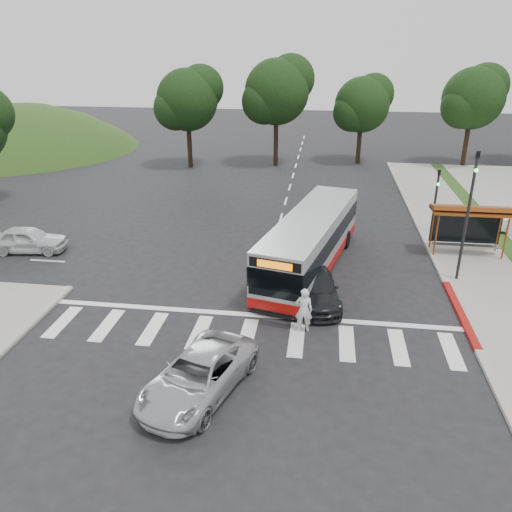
% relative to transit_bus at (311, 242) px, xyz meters
% --- Properties ---
extents(ground, '(140.00, 140.00, 0.00)m').
position_rel_transit_bus_xyz_m(ground, '(-2.26, -1.98, -1.47)').
color(ground, black).
rests_on(ground, ground).
extents(sidewalk_east, '(4.00, 40.00, 0.12)m').
position_rel_transit_bus_xyz_m(sidewalk_east, '(8.74, 6.02, -1.41)').
color(sidewalk_east, gray).
rests_on(sidewalk_east, ground).
extents(curb_east, '(0.30, 40.00, 0.15)m').
position_rel_transit_bus_xyz_m(curb_east, '(6.74, 6.02, -1.40)').
color(curb_east, '#9E9991').
rests_on(curb_east, ground).
extents(curb_east_red, '(0.32, 6.00, 0.15)m').
position_rel_transit_bus_xyz_m(curb_east_red, '(6.74, -3.98, -1.40)').
color(curb_east_red, maroon).
rests_on(curb_east_red, ground).
extents(hillside_nw, '(44.00, 44.00, 10.00)m').
position_rel_transit_bus_xyz_m(hillside_nw, '(-34.26, 28.02, -1.47)').
color(hillside_nw, '#203811').
rests_on(hillside_nw, ground).
extents(crosswalk_ladder, '(18.00, 2.60, 0.01)m').
position_rel_transit_bus_xyz_m(crosswalk_ladder, '(-2.26, -6.98, -1.47)').
color(crosswalk_ladder, silver).
rests_on(crosswalk_ladder, ground).
extents(bus_shelter, '(4.20, 1.60, 2.86)m').
position_rel_transit_bus_xyz_m(bus_shelter, '(8.54, 3.12, 0.88)').
color(bus_shelter, brown).
rests_on(bus_shelter, sidewalk_east).
extents(traffic_signal_ne_tall, '(0.18, 0.37, 6.50)m').
position_rel_transit_bus_xyz_m(traffic_signal_ne_tall, '(7.34, -0.49, 2.41)').
color(traffic_signal_ne_tall, black).
rests_on(traffic_signal_ne_tall, ground).
extents(traffic_signal_ne_short, '(0.18, 0.37, 4.00)m').
position_rel_transit_bus_xyz_m(traffic_signal_ne_short, '(7.34, 6.51, 1.01)').
color(traffic_signal_ne_short, black).
rests_on(traffic_signal_ne_short, ground).
extents(tree_ne_a, '(6.16, 5.74, 9.30)m').
position_rel_transit_bus_xyz_m(tree_ne_a, '(13.82, 26.08, 4.92)').
color(tree_ne_a, black).
rests_on(tree_ne_a, parking_lot).
extents(tree_north_a, '(6.60, 6.15, 10.17)m').
position_rel_transit_bus_xyz_m(tree_north_a, '(-4.18, 24.09, 5.45)').
color(tree_north_a, black).
rests_on(tree_north_a, ground).
extents(tree_north_b, '(5.72, 5.33, 8.43)m').
position_rel_transit_bus_xyz_m(tree_north_b, '(3.81, 26.08, 4.19)').
color(tree_north_b, black).
rests_on(tree_north_b, ground).
extents(tree_north_c, '(6.16, 5.74, 9.30)m').
position_rel_transit_bus_xyz_m(tree_north_c, '(-12.18, 22.08, 4.82)').
color(tree_north_c, black).
rests_on(tree_north_c, ground).
extents(transit_bus, '(5.04, 11.66, 2.95)m').
position_rel_transit_bus_xyz_m(transit_bus, '(0.00, 0.00, 0.00)').
color(transit_bus, '#B9BBBE').
rests_on(transit_bus, ground).
extents(pedestrian, '(0.71, 0.47, 1.94)m').
position_rel_transit_bus_xyz_m(pedestrian, '(-0.03, -6.26, -0.50)').
color(pedestrian, silver).
rests_on(pedestrian, ground).
extents(dark_sedan, '(2.61, 4.94, 1.37)m').
position_rel_transit_bus_xyz_m(dark_sedan, '(0.39, -3.58, -0.79)').
color(dark_sedan, black).
rests_on(dark_sedan, ground).
extents(silver_suv_south, '(3.83, 5.61, 1.42)m').
position_rel_transit_bus_xyz_m(silver_suv_south, '(-3.33, -10.74, -0.76)').
color(silver_suv_south, '#AFB1B4').
rests_on(silver_suv_south, ground).
extents(west_car_white, '(4.47, 2.26, 1.46)m').
position_rel_transit_bus_xyz_m(west_car_white, '(-15.95, 0.15, -0.74)').
color(west_car_white, silver).
rests_on(west_car_white, ground).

